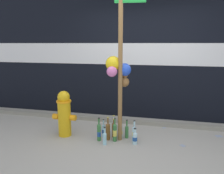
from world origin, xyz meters
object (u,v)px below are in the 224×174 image
(bottle_3, at_px, (104,130))
(fire_hydrant, at_px, (64,113))
(bottle_4, at_px, (115,132))
(bottle_11, at_px, (134,133))
(bottle_1, at_px, (114,129))
(bottle_10, at_px, (105,138))
(bottle_2, at_px, (99,132))
(bottle_7, at_px, (135,138))
(memorial_post, at_px, (119,51))
(bottle_6, at_px, (120,130))
(bottle_9, at_px, (108,131))
(bottle_0, at_px, (114,127))
(bottle_5, at_px, (127,131))
(bottle_8, at_px, (120,131))

(bottle_3, bearing_deg, fire_hydrant, -171.74)
(bottle_4, bearing_deg, bottle_11, 7.64)
(bottle_1, bearing_deg, bottle_10, -103.10)
(bottle_2, height_order, bottle_4, bottle_2)
(bottle_3, relative_size, bottle_7, 1.16)
(memorial_post, distance_m, bottle_10, 1.47)
(bottle_3, relative_size, bottle_4, 0.79)
(bottle_3, distance_m, bottle_6, 0.31)
(bottle_9, bearing_deg, bottle_4, -14.62)
(bottle_1, relative_size, bottle_10, 1.12)
(fire_hydrant, height_order, bottle_11, fire_hydrant)
(bottle_0, bearing_deg, bottle_5, -20.35)
(bottle_9, height_order, bottle_10, bottle_9)
(bottle_3, height_order, bottle_5, bottle_5)
(bottle_2, distance_m, bottle_10, 0.20)
(bottle_2, distance_m, bottle_5, 0.51)
(bottle_1, bearing_deg, bottle_5, 5.91)
(fire_hydrant, xyz_separation_m, bottle_1, (0.90, 0.12, -0.28))
(bottle_2, height_order, bottle_10, bottle_2)
(bottle_6, xyz_separation_m, bottle_9, (-0.18, -0.22, 0.05))
(bottle_1, bearing_deg, bottle_6, 42.10)
(memorial_post, relative_size, bottle_9, 6.86)
(bottle_7, relative_size, bottle_8, 0.79)
(fire_hydrant, relative_size, bottle_8, 2.32)
(memorial_post, distance_m, bottle_9, 1.40)
(fire_hydrant, distance_m, bottle_10, 0.90)
(bottle_9, bearing_deg, bottle_3, 135.86)
(fire_hydrant, height_order, bottle_4, fire_hydrant)
(bottle_6, height_order, bottle_7, bottle_6)
(bottle_0, height_order, bottle_4, bottle_4)
(bottle_8, relative_size, bottle_9, 0.87)
(bottle_8, bearing_deg, memorial_post, -111.76)
(bottle_6, xyz_separation_m, bottle_11, (0.28, -0.21, 0.04))
(memorial_post, xyz_separation_m, bottle_11, (0.29, -0.07, -1.40))
(bottle_7, relative_size, bottle_9, 0.69)
(bottle_8, height_order, bottle_9, bottle_9)
(bottle_0, xyz_separation_m, bottle_1, (0.02, -0.12, -0.01))
(bottle_1, xyz_separation_m, bottle_5, (0.24, 0.02, -0.02))
(bottle_1, xyz_separation_m, bottle_11, (0.39, -0.11, 0.00))
(fire_hydrant, height_order, bottle_1, fire_hydrant)
(bottle_7, bearing_deg, bottle_6, 136.06)
(bottle_2, xyz_separation_m, bottle_9, (0.14, 0.08, 0.00))
(bottle_2, bearing_deg, bottle_5, 26.17)
(memorial_post, height_order, bottle_7, memorial_post)
(bottle_1, xyz_separation_m, bottle_6, (0.11, 0.10, -0.03))
(bottle_4, height_order, bottle_9, bottle_4)
(bottle_10, bearing_deg, bottle_1, 76.90)
(memorial_post, height_order, bottle_2, memorial_post)
(bottle_3, height_order, bottle_8, bottle_8)
(memorial_post, bearing_deg, bottle_2, -154.64)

